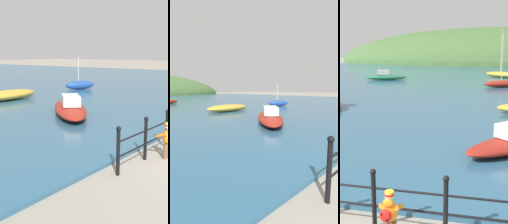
{
  "view_description": "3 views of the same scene",
  "coord_description": "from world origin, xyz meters",
  "views": [
    {
      "loc": [
        -8.3,
        -2.22,
        2.9
      ],
      "look_at": [
        0.04,
        4.29,
        0.88
      ],
      "focal_mm": 50.0,
      "sensor_mm": 36.0,
      "label": 1
    },
    {
      "loc": [
        -5.12,
        0.31,
        1.98
      ],
      "look_at": [
        -0.46,
        5.26,
        1.1
      ],
      "focal_mm": 28.0,
      "sensor_mm": 36.0,
      "label": 2
    },
    {
      "loc": [
        1.37,
        -3.71,
        3.46
      ],
      "look_at": [
        -0.97,
        6.5,
        1.3
      ],
      "focal_mm": 50.0,
      "sensor_mm": 36.0,
      "label": 3
    }
  ],
  "objects": [
    {
      "name": "boat_green_fishing",
      "position": [
        3.55,
        12.8,
        0.39
      ],
      "size": [
        4.1,
        1.52,
        0.59
      ],
      "color": "gold",
      "rests_on": "water"
    },
    {
      "name": "boat_twin_mast",
      "position": [
        10.38,
        12.78,
        0.44
      ],
      "size": [
        2.35,
        1.74,
        2.51
      ],
      "color": "#1E4793",
      "rests_on": "water"
    },
    {
      "name": "boat_white_sailboat",
      "position": [
        2.4,
        6.95,
        0.4
      ],
      "size": [
        4.55,
        4.65,
        0.93
      ],
      "color": "maroon",
      "rests_on": "water"
    }
  ]
}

